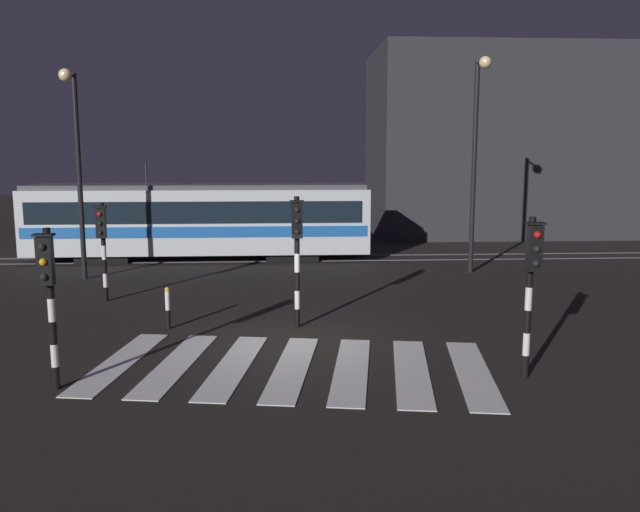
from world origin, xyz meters
name	(u,v)px	position (x,y,z in m)	size (l,w,h in m)	color
ground_plane	(291,343)	(0.00, 0.00, 0.00)	(120.00, 120.00, 0.00)	black
rail_near	(286,261)	(0.00, 12.04, 0.01)	(80.00, 0.12, 0.03)	#59595E
rail_far	(286,256)	(0.00, 13.48, 0.01)	(80.00, 0.12, 0.03)	#59595E
crosswalk_zebra	(292,367)	(0.00, -1.86, 0.01)	(8.86, 5.56, 0.02)	silver
traffic_light_corner_near_left	(48,285)	(-4.58, -2.95, 2.07)	(0.36, 0.42, 3.14)	black
traffic_light_corner_near_right	(532,274)	(4.72, -2.86, 2.17)	(0.36, 0.42, 3.29)	black
traffic_light_corner_far_left	(102,237)	(-5.63, 4.78, 2.01)	(0.36, 0.42, 3.05)	black
traffic_light_median_centre	(297,242)	(0.20, 1.33, 2.27)	(0.36, 0.42, 3.44)	black
street_lamp_trackside_right	(477,142)	(7.07, 8.81, 4.96)	(0.44, 1.21, 7.93)	black
street_lamp_trackside_left	(76,150)	(-7.36, 8.33, 4.64)	(0.44, 1.21, 7.34)	black
tram	(199,220)	(-3.68, 12.76, 1.74)	(14.59, 2.58, 4.15)	silver
bollard_island_edge	(168,308)	(-3.16, 1.46, 0.56)	(0.12, 0.12, 1.11)	black
building_backdrop	(505,143)	(12.65, 21.72, 5.12)	(15.00, 8.00, 10.24)	#2D2D33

